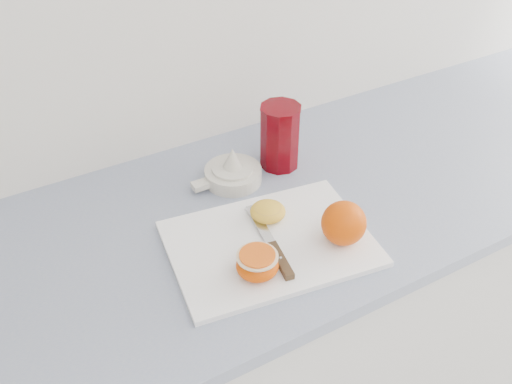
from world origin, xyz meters
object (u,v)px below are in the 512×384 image
Objects in this scene: cutting_board at (270,243)px; citrus_juicer at (232,172)px; half_orange at (257,264)px; red_tumbler at (280,139)px; counter at (280,331)px.

citrus_juicer reaches higher than cutting_board.
half_orange is 0.37m from red_tumbler.
half_orange is at bearing -127.63° from red_tumbler.
counter is at bearing -57.84° from citrus_juicer.
citrus_juicer reaches higher than counter.
half_orange is at bearing -109.14° from citrus_juicer.
cutting_board is 2.39× the size of citrus_juicer.
citrus_juicer is 1.06× the size of red_tumbler.
cutting_board is 2.54× the size of red_tumbler.
counter is 0.47m from cutting_board.
red_tumbler is (0.12, 0.00, 0.05)m from citrus_juicer.
half_orange is at bearing -134.36° from counter.
red_tumbler reaches higher than citrus_juicer.
cutting_board is 4.96× the size of half_orange.
cutting_board is at bearing -133.72° from counter.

